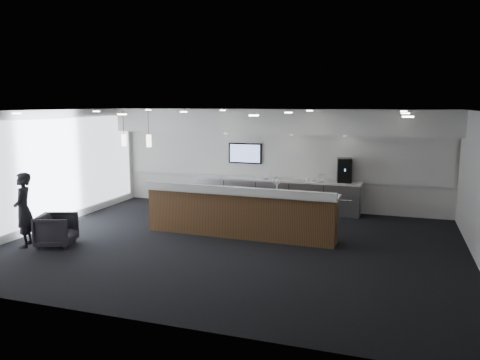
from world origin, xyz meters
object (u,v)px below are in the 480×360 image
(service_counter, at_px, (240,212))
(coffee_machine, at_px, (344,170))
(lounge_guest, at_px, (24,210))
(armchair, at_px, (57,230))

(service_counter, relative_size, coffee_machine, 6.88)
(coffee_machine, bearing_deg, lounge_guest, -150.35)
(armchair, height_order, lounge_guest, lounge_guest)
(service_counter, relative_size, lounge_guest, 2.83)
(lounge_guest, bearing_deg, service_counter, 89.94)
(armchair, distance_m, lounge_guest, 0.83)
(service_counter, height_order, armchair, service_counter)
(service_counter, relative_size, armchair, 5.98)
(coffee_machine, distance_m, armchair, 7.71)
(coffee_machine, bearing_deg, armchair, -148.79)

